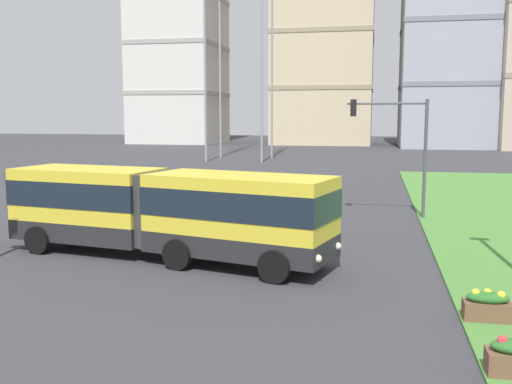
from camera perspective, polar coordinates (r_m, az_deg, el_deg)
articulated_bus at (r=20.21m, az=-8.88°, el=-1.83°), size 12.02×4.96×3.00m
car_silver_hatch at (r=28.38m, az=-9.34°, el=-0.97°), size 4.52×2.28×1.58m
flower_planter_2 at (r=15.12m, az=21.70°, el=-10.28°), size 1.10×0.56×0.74m
traffic_light_far_right at (r=28.33m, az=13.77°, el=5.30°), size 3.75×0.28×5.64m
apartment_tower_west at (r=105.97m, az=-7.60°, el=15.96°), size 14.33×16.08×40.90m
apartment_tower_centre at (r=95.57m, az=20.17°, el=14.84°), size 19.70×16.29×35.44m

